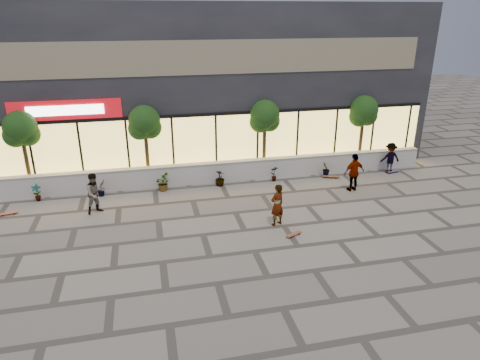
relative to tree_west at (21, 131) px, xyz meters
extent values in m
plane|color=gray|center=(9.00, -7.70, -2.99)|extent=(80.00, 80.00, 0.00)
cube|color=silver|center=(9.00, -0.70, -2.49)|extent=(22.00, 0.35, 1.00)
cube|color=#B2AFA8|center=(9.00, -0.70, -1.97)|extent=(22.00, 0.42, 0.04)
cube|color=#25252A|center=(9.00, 4.80, 1.26)|extent=(24.00, 9.00, 8.50)
cube|color=#FCD565|center=(9.00, 0.28, -1.29)|extent=(23.04, 0.05, 3.00)
cube|color=black|center=(9.00, 0.25, 0.26)|extent=(23.04, 0.08, 0.15)
cube|color=#AD0C14|center=(2.00, 0.23, 0.81)|extent=(5.00, 0.10, 0.90)
cube|color=white|center=(2.00, 0.16, 0.81)|extent=(3.40, 0.06, 0.45)
cube|color=brown|center=(9.00, 0.28, 3.01)|extent=(21.60, 0.05, 1.60)
imported|color=#183711|center=(0.50, -1.25, -2.58)|extent=(0.43, 0.29, 0.81)
imported|color=#183711|center=(3.30, -1.25, -2.58)|extent=(0.57, 0.57, 0.81)
imported|color=#183711|center=(6.10, -1.25, -2.58)|extent=(0.68, 0.77, 0.81)
imported|color=#183711|center=(8.90, -1.25, -2.58)|extent=(0.64, 0.64, 0.81)
imported|color=#183711|center=(11.70, -1.25, -2.58)|extent=(0.46, 0.35, 0.81)
imported|color=#183711|center=(14.50, -1.25, -2.58)|extent=(0.55, 0.57, 0.81)
cylinder|color=#453418|center=(0.00, 0.00, -1.37)|extent=(0.18, 0.18, 3.24)
sphere|color=#183711|center=(0.00, 0.00, 0.18)|extent=(1.50, 1.50, 1.50)
sphere|color=#183711|center=(-0.25, -0.05, -0.18)|extent=(1.10, 1.10, 1.10)
sphere|color=#183711|center=(0.25, 0.05, -0.18)|extent=(1.10, 1.10, 1.10)
cylinder|color=#453418|center=(5.50, 0.00, -1.37)|extent=(0.18, 0.18, 3.24)
sphere|color=#183711|center=(5.50, 0.00, 0.18)|extent=(1.50, 1.50, 1.50)
sphere|color=#183711|center=(5.25, -0.05, -0.18)|extent=(1.10, 1.10, 1.10)
sphere|color=#183711|center=(5.75, 0.05, -0.18)|extent=(1.10, 1.10, 1.10)
cylinder|color=#453418|center=(11.50, 0.00, -1.37)|extent=(0.18, 0.18, 3.24)
sphere|color=#183711|center=(11.50, 0.00, 0.18)|extent=(1.50, 1.50, 1.50)
sphere|color=#183711|center=(11.25, -0.05, -0.18)|extent=(1.10, 1.10, 1.10)
sphere|color=#183711|center=(11.75, 0.05, -0.18)|extent=(1.10, 1.10, 1.10)
cylinder|color=#453418|center=(17.00, 0.00, -1.37)|extent=(0.18, 0.18, 3.24)
sphere|color=#183711|center=(17.00, 0.00, 0.18)|extent=(1.50, 1.50, 1.50)
sphere|color=#183711|center=(16.75, -0.05, -0.18)|extent=(1.10, 1.10, 1.10)
sphere|color=#183711|center=(17.25, 0.05, -0.18)|extent=(1.10, 1.10, 1.10)
imported|color=white|center=(10.38, -5.88, -2.11)|extent=(0.75, 0.64, 1.75)
imported|color=#9B8F64|center=(3.24, -3.08, -2.10)|extent=(1.07, 1.00, 1.77)
imported|color=silver|center=(15.01, -3.27, -2.06)|extent=(1.13, 0.60, 1.85)
imported|color=maroon|center=(18.04, -1.40, -2.16)|extent=(1.10, 0.68, 1.64)
cube|color=brown|center=(10.75, -6.92, -2.91)|extent=(0.71, 0.46, 0.02)
cylinder|color=black|center=(10.92, -6.77, -2.96)|extent=(0.06, 0.05, 0.05)
cylinder|color=black|center=(10.97, -6.89, -2.96)|extent=(0.06, 0.05, 0.05)
cylinder|color=black|center=(10.53, -6.95, -2.96)|extent=(0.06, 0.05, 0.05)
cylinder|color=black|center=(10.58, -7.07, -2.96)|extent=(0.06, 0.05, 0.05)
cube|color=#C04624|center=(-0.42, -2.51, -2.91)|extent=(0.73, 0.33, 0.02)
cylinder|color=black|center=(-0.22, -2.40, -2.96)|extent=(0.06, 0.04, 0.05)
cylinder|color=black|center=(-0.19, -2.52, -2.96)|extent=(0.06, 0.04, 0.05)
cylinder|color=black|center=(-0.64, -2.49, -2.96)|extent=(0.06, 0.04, 0.05)
cylinder|color=black|center=(-0.62, -2.62, -2.96)|extent=(0.06, 0.04, 0.05)
cube|color=brown|center=(14.69, -1.50, -2.89)|extent=(0.89, 0.49, 0.02)
cylinder|color=black|center=(14.97, -1.51, -2.95)|extent=(0.07, 0.05, 0.06)
cylinder|color=black|center=(14.91, -1.66, -2.95)|extent=(0.07, 0.05, 0.06)
cylinder|color=black|center=(14.46, -1.34, -2.95)|extent=(0.07, 0.05, 0.06)
cylinder|color=black|center=(14.41, -1.49, -2.95)|extent=(0.07, 0.05, 0.06)
cube|color=#454178|center=(18.27, -1.50, -2.90)|extent=(0.79, 0.35, 0.02)
cylinder|color=black|center=(18.49, -1.38, -2.96)|extent=(0.06, 0.04, 0.06)
cylinder|color=black|center=(18.52, -1.52, -2.96)|extent=(0.06, 0.04, 0.06)
cylinder|color=black|center=(18.03, -1.48, -2.96)|extent=(0.06, 0.04, 0.06)
cylinder|color=black|center=(18.06, -1.62, -2.96)|extent=(0.06, 0.04, 0.06)
camera|label=1|loc=(5.52, -20.59, 4.99)|focal=32.00mm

